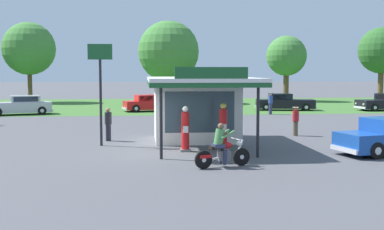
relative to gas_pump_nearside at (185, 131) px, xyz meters
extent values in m
plane|color=#4C4C51|center=(-1.16, -0.58, -0.88)|extent=(300.00, 300.00, 0.00)
cube|color=#3D6B2D|center=(-1.16, 29.42, -0.88)|extent=(120.00, 24.00, 0.01)
cube|color=silver|center=(0.81, 3.50, 0.60)|extent=(4.01, 3.68, 2.96)
cube|color=#384C56|center=(0.81, 1.68, 0.66)|extent=(3.21, 0.05, 1.90)
cube|color=silver|center=(0.81, 1.72, 2.16)|extent=(4.71, 7.74, 0.16)
cube|color=#195128|center=(0.81, 1.72, 1.98)|extent=(4.71, 7.74, 0.18)
cube|color=#195128|center=(0.81, -2.12, 2.46)|extent=(2.81, 0.08, 0.44)
cylinder|color=black|center=(2.72, -1.75, 0.60)|extent=(0.12, 0.12, 2.96)
cylinder|color=black|center=(-1.09, -1.75, 0.60)|extent=(0.12, 0.12, 2.96)
cube|color=slate|center=(0.00, 0.00, -0.83)|extent=(0.44, 0.44, 0.10)
cylinder|color=red|center=(0.00, 0.00, 0.00)|extent=(0.34, 0.34, 1.56)
cube|color=white|center=(0.00, -0.18, 0.08)|extent=(0.22, 0.02, 0.28)
sphere|color=white|center=(0.00, 0.00, 0.92)|extent=(0.26, 0.26, 0.26)
cube|color=slate|center=(1.63, 0.00, -0.83)|extent=(0.44, 0.44, 0.10)
cylinder|color=red|center=(1.63, 0.00, 0.06)|extent=(0.34, 0.34, 1.69)
cube|color=white|center=(1.63, -0.18, 0.15)|extent=(0.22, 0.02, 0.28)
sphere|color=#EACC4C|center=(1.63, 0.00, 1.05)|extent=(0.26, 0.26, 0.26)
cylinder|color=black|center=(1.74, -3.38, -0.56)|extent=(0.64, 0.29, 0.64)
cylinder|color=silver|center=(1.74, -3.38, -0.56)|extent=(0.19, 0.16, 0.16)
cylinder|color=black|center=(0.30, -3.84, -0.56)|extent=(0.64, 0.29, 0.64)
cylinder|color=silver|center=(0.30, -3.84, -0.56)|extent=(0.19, 0.16, 0.16)
ellipsoid|color=#B21414|center=(1.11, -3.58, -0.10)|extent=(0.61, 0.40, 0.24)
cube|color=#59595E|center=(1.07, -3.60, -0.46)|extent=(0.49, 0.36, 0.36)
cube|color=black|center=(0.78, -3.69, -0.16)|extent=(0.54, 0.39, 0.10)
cylinder|color=silver|center=(1.64, -3.41, -0.28)|extent=(0.37, 0.18, 0.71)
cylinder|color=silver|center=(1.53, -3.45, 0.10)|extent=(0.25, 0.68, 0.04)
sphere|color=silver|center=(1.62, -3.42, -0.06)|extent=(0.16, 0.16, 0.16)
cube|color=#B21414|center=(0.35, -3.82, -0.44)|extent=(0.47, 0.30, 0.12)
cylinder|color=silver|center=(0.64, -3.58, -0.60)|extent=(0.70, 0.29, 0.18)
cube|color=#2D3351|center=(0.85, -3.66, -0.10)|extent=(0.48, 0.45, 0.14)
cylinder|color=#2D3351|center=(0.99, -3.45, -0.50)|extent=(0.18, 0.26, 0.56)
cylinder|color=#2D3351|center=(1.09, -3.76, -0.50)|extent=(0.18, 0.26, 0.56)
cylinder|color=#4C8C4C|center=(0.88, -3.65, 0.21)|extent=(0.49, 0.43, 0.60)
sphere|color=brown|center=(0.94, -3.63, 0.59)|extent=(0.22, 0.22, 0.22)
cylinder|color=#4C8C4C|center=(1.05, -3.39, 0.29)|extent=(0.54, 0.25, 0.31)
cylinder|color=#4C8C4C|center=(1.17, -3.77, 0.29)|extent=(0.54, 0.25, 0.31)
cube|color=#283847|center=(8.22, -0.75, 0.33)|extent=(1.72, 0.43, 0.43)
cube|color=silver|center=(6.16, -2.02, -0.58)|extent=(0.50, 1.66, 0.18)
cylinder|color=black|center=(6.84, -1.01, -0.55)|extent=(0.69, 0.35, 0.66)
cylinder|color=silver|center=(6.84, -1.01, -0.55)|extent=(0.34, 0.28, 0.30)
cylinder|color=black|center=(7.22, -2.61, -0.55)|extent=(0.69, 0.35, 0.66)
cylinder|color=silver|center=(7.22, -2.61, -0.55)|extent=(0.34, 0.28, 0.30)
cube|color=red|center=(-1.00, 21.78, -0.34)|extent=(5.03, 2.94, 0.73)
cube|color=red|center=(-1.35, 21.69, 0.28)|extent=(2.34, 2.05, 0.50)
cube|color=#283847|center=(-0.40, 21.93, 0.28)|extent=(0.39, 1.39, 0.40)
cube|color=#283847|center=(-1.55, 22.45, 0.28)|extent=(1.66, 0.45, 0.38)
cube|color=#283847|center=(-1.16, 20.92, 0.28)|extent=(1.66, 0.45, 0.38)
cube|color=silver|center=(1.32, 22.37, -0.58)|extent=(0.54, 1.70, 0.18)
cube|color=silver|center=(-3.32, 21.18, -0.58)|extent=(0.54, 1.70, 0.18)
sphere|color=white|center=(1.18, 22.94, -0.30)|extent=(0.18, 0.18, 0.18)
sphere|color=white|center=(1.47, 21.81, -0.30)|extent=(0.18, 0.18, 0.18)
cylinder|color=black|center=(0.35, 23.00, -0.55)|extent=(0.69, 0.36, 0.66)
cylinder|color=silver|center=(0.35, 23.00, -0.55)|extent=(0.34, 0.29, 0.30)
cylinder|color=black|center=(0.77, 21.35, -0.55)|extent=(0.69, 0.36, 0.66)
cylinder|color=silver|center=(0.77, 21.35, -0.55)|extent=(0.34, 0.29, 0.30)
cylinder|color=black|center=(-2.77, 22.20, -0.55)|extent=(0.69, 0.36, 0.66)
cylinder|color=silver|center=(-2.77, 22.20, -0.55)|extent=(0.34, 0.29, 0.30)
cylinder|color=black|center=(-2.35, 20.55, -0.55)|extent=(0.69, 0.36, 0.66)
cylinder|color=silver|center=(-2.35, 20.55, -0.55)|extent=(0.34, 0.29, 0.30)
cube|color=#283847|center=(18.93, 20.54, 0.33)|extent=(0.21, 1.48, 0.44)
cube|color=silver|center=(17.02, 20.31, -0.58)|extent=(0.33, 1.81, 0.18)
sphere|color=white|center=(17.08, 19.71, -0.28)|extent=(0.18, 0.18, 0.18)
sphere|color=white|center=(16.94, 20.92, -0.28)|extent=(0.18, 0.18, 0.18)
cylinder|color=black|center=(17.99, 19.53, -0.55)|extent=(0.68, 0.28, 0.66)
cylinder|color=silver|center=(17.99, 19.53, -0.55)|extent=(0.32, 0.25, 0.30)
cylinder|color=black|center=(17.78, 21.30, -0.55)|extent=(0.68, 0.28, 0.66)
cylinder|color=silver|center=(17.78, 21.30, -0.55)|extent=(0.32, 0.25, 0.30)
cube|color=black|center=(10.74, 21.67, -0.31)|extent=(5.29, 2.63, 0.78)
cube|color=black|center=(10.32, 21.74, 0.33)|extent=(2.24, 1.91, 0.51)
cube|color=#283847|center=(11.29, 21.58, 0.33)|extent=(0.27, 1.41, 0.41)
cube|color=#283847|center=(10.44, 22.51, 0.33)|extent=(1.69, 0.31, 0.39)
cube|color=#283847|center=(10.19, 20.96, 0.33)|extent=(1.69, 0.31, 0.39)
cube|color=silver|center=(13.27, 21.25, -0.58)|extent=(0.40, 1.72, 0.18)
cube|color=silver|center=(8.22, 22.09, -0.58)|extent=(0.40, 1.72, 0.18)
sphere|color=white|center=(13.37, 21.82, -0.28)|extent=(0.18, 0.18, 0.18)
sphere|color=white|center=(13.18, 20.67, -0.28)|extent=(0.18, 0.18, 0.18)
cylinder|color=black|center=(12.58, 22.22, -0.55)|extent=(0.68, 0.31, 0.66)
cylinder|color=silver|center=(12.58, 22.22, -0.55)|extent=(0.33, 0.27, 0.30)
cylinder|color=black|center=(12.30, 20.55, -0.55)|extent=(0.68, 0.31, 0.66)
cylinder|color=silver|center=(12.30, 20.55, -0.55)|extent=(0.33, 0.27, 0.30)
cylinder|color=black|center=(9.18, 22.79, -0.55)|extent=(0.68, 0.31, 0.66)
cylinder|color=silver|center=(9.18, 22.79, -0.55)|extent=(0.33, 0.27, 0.30)
cylinder|color=black|center=(8.90, 21.11, -0.55)|extent=(0.68, 0.31, 0.66)
cylinder|color=silver|center=(8.90, 21.11, -0.55)|extent=(0.33, 0.27, 0.30)
cube|color=#B7B7BC|center=(-11.51, 19.34, -0.30)|extent=(5.11, 3.11, 0.82)
cube|color=#B7B7BC|center=(-11.07, 19.47, 0.37)|extent=(2.55, 2.15, 0.51)
cube|color=#283847|center=(-12.10, 19.16, 0.37)|extent=(0.45, 1.35, 0.41)
cube|color=#283847|center=(-10.85, 18.73, 0.37)|extent=(1.79, 0.57, 0.39)
cube|color=#283847|center=(-11.30, 20.21, 0.37)|extent=(1.79, 0.57, 0.39)
cube|color=silver|center=(-9.19, 20.05, -0.58)|extent=(0.61, 1.66, 0.18)
cylinder|color=black|center=(-9.70, 19.02, -0.55)|extent=(0.69, 0.38, 0.66)
cylinder|color=silver|center=(-9.70, 19.02, -0.55)|extent=(0.35, 0.30, 0.30)
cylinder|color=black|center=(-10.19, 20.62, -0.55)|extent=(0.69, 0.38, 0.66)
cylinder|color=silver|center=(-10.19, 20.62, -0.55)|extent=(0.35, 0.30, 0.30)
cylinder|color=black|center=(-3.48, 3.57, -0.47)|extent=(0.26, 0.26, 0.83)
cylinder|color=black|center=(-3.48, 3.57, 0.24)|extent=(0.34, 0.34, 0.58)
sphere|color=#9E704C|center=(-3.48, 3.57, 0.64)|extent=(0.22, 0.22, 0.22)
cylinder|color=#2D3351|center=(8.35, 17.60, -0.44)|extent=(0.26, 0.26, 0.88)
cylinder|color=#2D4C8C|center=(8.35, 17.60, 0.31)|extent=(0.34, 0.34, 0.62)
sphere|color=beige|center=(8.35, 17.60, 0.73)|extent=(0.24, 0.24, 0.24)
cylinder|color=black|center=(8.35, 17.60, 0.82)|extent=(0.38, 0.38, 0.02)
cylinder|color=brown|center=(6.26, 4.54, -0.49)|extent=(0.26, 0.26, 0.78)
cylinder|color=#B21E23|center=(6.26, 4.54, 0.17)|extent=(0.34, 0.34, 0.55)
sphere|color=#9E704C|center=(6.26, 4.54, 0.55)|extent=(0.21, 0.21, 0.21)
cylinder|color=beige|center=(6.26, 4.54, 0.63)|extent=(0.34, 0.34, 0.02)
cylinder|color=brown|center=(-14.19, 35.35, 1.00)|extent=(0.48, 0.48, 3.76)
sphere|color=#427F38|center=(-14.19, 35.35, 5.05)|extent=(5.80, 5.80, 5.80)
cylinder|color=brown|center=(14.78, 35.02, 0.87)|extent=(0.62, 0.62, 3.50)
sphere|color=#427F38|center=(14.78, 35.02, 4.35)|extent=(4.63, 4.63, 4.63)
sphere|color=#427F38|center=(14.95, 34.24, 3.89)|extent=(2.35, 2.35, 2.35)
cylinder|color=brown|center=(26.21, 34.93, 1.05)|extent=(0.63, 0.63, 3.86)
sphere|color=#2D6028|center=(26.21, 34.93, 5.02)|extent=(5.44, 5.44, 5.44)
cylinder|color=brown|center=(1.06, 32.93, 0.68)|extent=(0.54, 0.54, 3.12)
sphere|color=#427F38|center=(1.06, 32.93, 4.71)|extent=(6.61, 6.61, 6.61)
sphere|color=#427F38|center=(1.37, 33.54, 4.05)|extent=(4.31, 4.31, 4.31)
cylinder|color=black|center=(-3.69, 2.02, 1.08)|extent=(0.12, 0.12, 3.93)
cube|color=#195128|center=(-3.69, 2.02, 3.40)|extent=(1.10, 0.08, 0.70)
camera|label=1|loc=(-1.80, -20.65, 2.49)|focal=46.03mm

